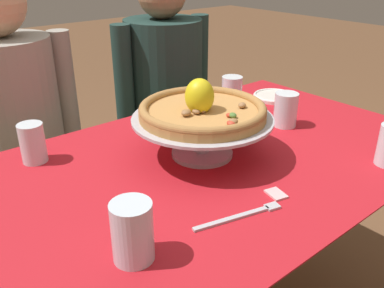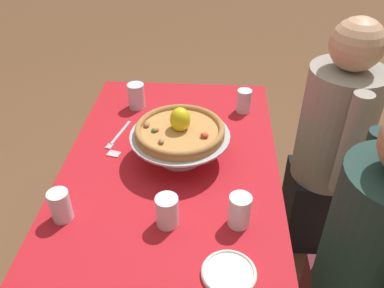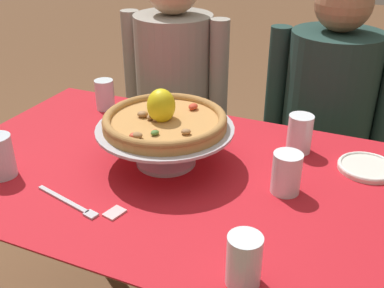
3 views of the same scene
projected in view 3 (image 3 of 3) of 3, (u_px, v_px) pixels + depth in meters
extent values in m
cylinder|color=olive|center=(84.00, 182.00, 1.95)|extent=(0.06, 0.06, 0.72)
cylinder|color=olive|center=(373.00, 257.00, 1.54)|extent=(0.06, 0.06, 0.72)
cube|color=olive|center=(171.00, 175.00, 1.29)|extent=(1.29, 0.80, 0.02)
cube|color=red|center=(170.00, 171.00, 1.28)|extent=(1.33, 0.84, 0.00)
cylinder|color=#B7B7C1|center=(166.00, 161.00, 1.32)|extent=(0.17, 0.17, 0.01)
cylinder|color=#B7B7C1|center=(166.00, 144.00, 1.30)|extent=(0.04, 0.04, 0.10)
cylinder|color=#B7B7C1|center=(165.00, 128.00, 1.27)|extent=(0.39, 0.39, 0.01)
cylinder|color=#BC8447|center=(165.00, 123.00, 1.26)|extent=(0.35, 0.35, 0.02)
torus|color=#A6743E|center=(165.00, 118.00, 1.26)|extent=(0.35, 0.35, 0.02)
ellipsoid|color=#4C7533|center=(155.00, 133.00, 1.17)|extent=(0.03, 0.03, 0.01)
ellipsoid|color=#996B42|center=(186.00, 132.00, 1.18)|extent=(0.03, 0.03, 0.01)
ellipsoid|color=#C63D28|center=(193.00, 107.00, 1.32)|extent=(0.03, 0.04, 0.02)
ellipsoid|color=#C63D28|center=(134.00, 135.00, 1.16)|extent=(0.03, 0.03, 0.01)
ellipsoid|color=#996B42|center=(137.00, 135.00, 1.16)|extent=(0.03, 0.03, 0.02)
ellipsoid|color=#C63D28|center=(155.00, 132.00, 1.18)|extent=(0.02, 0.02, 0.01)
ellipsoid|color=#996B42|center=(143.00, 114.00, 1.27)|extent=(0.04, 0.03, 0.02)
ellipsoid|color=tan|center=(159.00, 116.00, 1.26)|extent=(0.03, 0.03, 0.01)
ellipsoid|color=#996B42|center=(151.00, 117.00, 1.26)|extent=(0.03, 0.03, 0.01)
ellipsoid|color=#996B42|center=(156.00, 120.00, 1.25)|extent=(0.03, 0.03, 0.01)
ellipsoid|color=yellow|center=(161.00, 106.00, 1.25)|extent=(0.09, 0.09, 0.10)
cylinder|color=white|center=(286.00, 173.00, 1.16)|extent=(0.08, 0.08, 0.11)
cylinder|color=silver|center=(285.00, 184.00, 1.18)|extent=(0.07, 0.07, 0.05)
cylinder|color=white|center=(300.00, 134.00, 1.36)|extent=(0.07, 0.07, 0.12)
cylinder|color=silver|center=(299.00, 139.00, 1.37)|extent=(0.07, 0.07, 0.08)
cylinder|color=silver|center=(1.00, 165.00, 1.25)|extent=(0.07, 0.07, 0.07)
cylinder|color=silver|center=(105.00, 95.00, 1.65)|extent=(0.07, 0.07, 0.11)
cylinder|color=silver|center=(105.00, 101.00, 1.66)|extent=(0.06, 0.06, 0.06)
cylinder|color=silver|center=(244.00, 260.00, 0.88)|extent=(0.07, 0.07, 0.11)
cylinder|color=silver|center=(243.00, 272.00, 0.89)|extent=(0.06, 0.06, 0.05)
cylinder|color=silver|center=(367.00, 168.00, 1.28)|extent=(0.16, 0.16, 0.01)
torus|color=white|center=(367.00, 166.00, 1.28)|extent=(0.16, 0.16, 0.01)
cube|color=#B7B7C1|center=(63.00, 199.00, 1.15)|extent=(0.18, 0.06, 0.01)
cube|color=#B7B7C1|center=(91.00, 215.00, 1.10)|extent=(0.04, 0.03, 0.01)
cube|color=beige|center=(115.00, 213.00, 1.10)|extent=(0.05, 0.06, 0.00)
cube|color=black|center=(176.00, 178.00, 2.23)|extent=(0.28, 0.32, 0.45)
cylinder|color=gray|center=(174.00, 80.00, 1.99)|extent=(0.33, 0.33, 0.56)
cylinder|color=gray|center=(133.00, 65.00, 2.05)|extent=(0.08, 0.08, 0.48)
cylinder|color=gray|center=(219.00, 77.00, 1.90)|extent=(0.08, 0.08, 0.48)
cube|color=maroon|center=(313.00, 210.00, 1.98)|extent=(0.28, 0.32, 0.47)
cylinder|color=#1E3833|center=(329.00, 102.00, 1.74)|extent=(0.34, 0.34, 0.54)
sphere|color=#9E7051|center=(344.00, 3.00, 1.57)|extent=(0.20, 0.20, 0.20)
cylinder|color=#1E3833|center=(277.00, 84.00, 1.80)|extent=(0.08, 0.08, 0.46)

